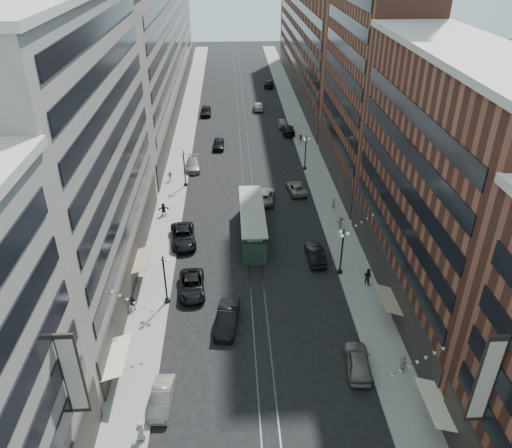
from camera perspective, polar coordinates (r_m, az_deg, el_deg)
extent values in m
plane|color=black|center=(79.00, -1.08, 6.07)|extent=(220.00, 220.00, 0.00)
cube|color=gray|center=(88.58, -8.54, 8.53)|extent=(4.00, 180.00, 0.15)
cube|color=gray|center=(89.16, 5.84, 8.86)|extent=(4.00, 180.00, 0.15)
cube|color=#2D2D33|center=(88.20, -1.79, 8.72)|extent=(0.12, 180.00, 0.02)
cube|color=#2D2D33|center=(88.23, -0.87, 8.74)|extent=(0.12, 180.00, 0.02)
cube|color=gray|center=(50.79, -19.75, 7.26)|extent=(8.00, 36.00, 28.00)
cube|color=gray|center=(110.73, -11.27, 19.64)|extent=(8.00, 90.00, 26.00)
cube|color=brown|center=(48.90, 20.63, 3.63)|extent=(8.00, 30.00, 24.00)
cube|color=brown|center=(71.65, 13.52, 20.37)|extent=(8.00, 26.00, 42.00)
cube|color=brown|center=(120.37, 6.66, 20.32)|extent=(8.00, 72.00, 24.00)
cylinder|color=black|center=(51.73, -10.10, -8.58)|extent=(0.56, 0.56, 0.30)
cylinder|color=black|center=(50.25, -10.34, -6.40)|extent=(0.18, 0.18, 5.20)
sphere|color=black|center=(48.65, -10.64, -3.75)|extent=(0.24, 0.24, 0.24)
sphere|color=white|center=(48.81, -10.07, -4.13)|extent=(0.36, 0.36, 0.36)
sphere|color=white|center=(49.23, -10.81, -3.89)|extent=(0.36, 0.36, 0.36)
sphere|color=white|center=(48.59, -10.91, -4.40)|extent=(0.36, 0.36, 0.36)
cylinder|color=black|center=(74.62, -8.04, 4.50)|extent=(0.56, 0.56, 0.30)
cylinder|color=black|center=(73.60, -8.18, 6.21)|extent=(0.18, 0.18, 5.20)
sphere|color=black|center=(72.52, -8.34, 8.23)|extent=(0.24, 0.24, 0.24)
sphere|color=white|center=(72.63, -7.96, 7.96)|extent=(0.36, 0.36, 0.36)
sphere|color=white|center=(73.05, -8.47, 8.05)|extent=(0.36, 0.36, 0.36)
sphere|color=white|center=(72.33, -8.51, 7.82)|extent=(0.36, 0.36, 0.36)
cylinder|color=black|center=(55.67, 9.55, -5.38)|extent=(0.56, 0.56, 0.30)
cylinder|color=black|center=(54.30, 9.77, -3.27)|extent=(0.18, 0.18, 5.20)
sphere|color=black|center=(52.83, 10.02, -0.74)|extent=(0.24, 0.24, 0.24)
sphere|color=white|center=(53.13, 10.46, -1.09)|extent=(0.36, 0.36, 0.36)
sphere|color=white|center=(53.30, 9.67, -0.90)|extent=(0.36, 0.36, 0.36)
sphere|color=white|center=(52.66, 9.83, -1.34)|extent=(0.36, 0.36, 0.36)
cylinder|color=black|center=(79.69, 5.58, 6.38)|extent=(0.56, 0.56, 0.30)
cylinder|color=black|center=(78.73, 5.67, 8.01)|extent=(0.18, 0.18, 5.20)
sphere|color=black|center=(77.73, 5.77, 9.92)|extent=(0.24, 0.24, 0.24)
sphere|color=white|center=(77.93, 6.09, 9.65)|extent=(0.36, 0.36, 0.36)
sphere|color=white|center=(78.19, 5.55, 9.75)|extent=(0.36, 0.36, 0.36)
sphere|color=white|center=(77.47, 5.63, 9.54)|extent=(0.36, 0.36, 0.36)
cube|color=#253B2E|center=(61.05, -0.42, -0.20)|extent=(2.71, 13.00, 2.82)
cube|color=gray|center=(60.19, -0.43, 1.22)|extent=(1.73, 11.92, 0.65)
cube|color=gray|center=(59.98, -0.43, 1.59)|extent=(2.93, 13.22, 0.16)
cylinder|color=black|center=(57.47, -0.19, -3.54)|extent=(2.49, 0.76, 0.76)
cylinder|color=black|center=(65.79, -0.62, 1.17)|extent=(2.49, 0.76, 0.76)
imported|color=gray|center=(42.21, -10.73, -18.93)|extent=(1.81, 4.55, 1.47)
imported|color=black|center=(52.49, -7.34, -6.99)|extent=(3.00, 5.83, 1.57)
imported|color=slate|center=(44.84, 11.59, -15.13)|extent=(2.56, 5.22, 1.71)
imported|color=black|center=(48.01, -3.32, -10.73)|extent=(2.62, 5.64, 1.79)
imported|color=#A19D85|center=(40.22, -13.05, -22.04)|extent=(0.85, 0.50, 1.69)
imported|color=black|center=(51.03, -13.89, -8.79)|extent=(0.86, 0.63, 1.58)
imported|color=#B8B198|center=(45.43, 16.47, -15.01)|extent=(0.75, 1.06, 1.65)
imported|color=black|center=(60.59, -8.33, -1.41)|extent=(3.62, 6.53, 1.73)
imported|color=gray|center=(80.01, -7.19, 6.76)|extent=(2.43, 5.47, 1.56)
imported|color=black|center=(105.63, -5.76, 12.76)|extent=(2.15, 5.26, 1.79)
imported|color=black|center=(57.21, 6.79, -3.43)|extent=(1.91, 5.05, 1.65)
imported|color=slate|center=(72.17, 4.64, 4.13)|extent=(2.91, 5.26, 1.39)
imported|color=black|center=(94.76, 3.70, 10.72)|extent=(2.31, 5.45, 1.57)
imported|color=black|center=(87.92, -4.30, 9.13)|extent=(2.02, 4.75, 1.60)
imported|color=slate|center=(108.28, 0.26, 13.29)|extent=(1.66, 4.76, 1.57)
imported|color=black|center=(66.77, -10.52, 1.68)|extent=(1.59, 0.79, 1.65)
imported|color=#B0A892|center=(76.19, -9.78, 5.44)|extent=(0.96, 0.51, 1.57)
imported|color=black|center=(54.13, 12.65, -5.84)|extent=(1.00, 1.04, 1.92)
imported|color=#B1AB93|center=(67.84, 8.83, 2.41)|extent=(0.80, 0.71, 1.84)
imported|color=black|center=(90.03, 5.12, 9.68)|extent=(1.07, 0.70, 1.53)
imported|color=gray|center=(69.57, 1.04, 3.24)|extent=(3.23, 5.78, 1.53)
imported|color=gray|center=(98.54, 3.05, 11.51)|extent=(1.95, 4.61, 1.56)
imported|color=black|center=(126.20, 1.45, 15.75)|extent=(2.58, 5.68, 1.61)
imported|color=beige|center=(63.78, 9.60, 0.28)|extent=(1.48, 1.06, 1.57)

